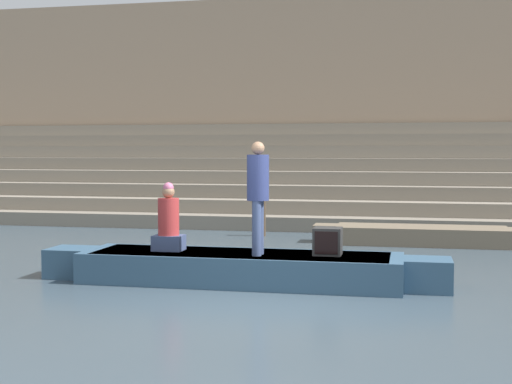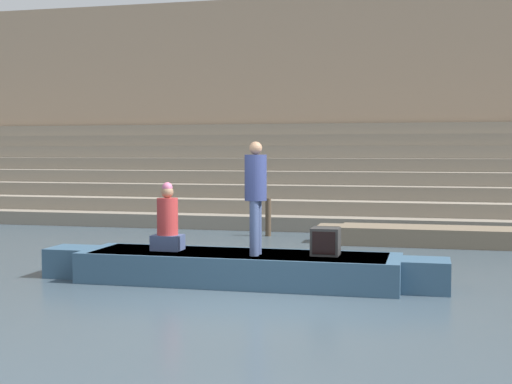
{
  "view_description": "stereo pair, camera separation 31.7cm",
  "coord_description": "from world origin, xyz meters",
  "px_view_note": "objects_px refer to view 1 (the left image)",
  "views": [
    {
      "loc": [
        1.94,
        -9.27,
        2.1
      ],
      "look_at": [
        -0.64,
        2.83,
        1.38
      ],
      "focal_mm": 50.0,
      "sensor_mm": 36.0,
      "label": 1
    },
    {
      "loc": [
        2.25,
        -9.2,
        2.1
      ],
      "look_at": [
        -0.64,
        2.83,
        1.38
      ],
      "focal_mm": 50.0,
      "sensor_mm": 36.0,
      "label": 2
    }
  ],
  "objects_px": {
    "rowboat_main": "(240,267)",
    "person_rowing": "(169,223)",
    "moored_boat_shore": "(421,235)",
    "mooring_post": "(263,217)",
    "tv_set": "(328,241)",
    "person_standing": "(258,190)"
  },
  "relations": [
    {
      "from": "rowboat_main",
      "to": "mooring_post",
      "type": "xyz_separation_m",
      "value": [
        -0.9,
        6.22,
        0.21
      ]
    },
    {
      "from": "rowboat_main",
      "to": "tv_set",
      "type": "bearing_deg",
      "value": 4.4
    },
    {
      "from": "person_standing",
      "to": "mooring_post",
      "type": "height_order",
      "value": "person_standing"
    },
    {
      "from": "person_rowing",
      "to": "tv_set",
      "type": "bearing_deg",
      "value": 4.83
    },
    {
      "from": "person_standing",
      "to": "person_rowing",
      "type": "distance_m",
      "value": 1.64
    },
    {
      "from": "person_rowing",
      "to": "mooring_post",
      "type": "relative_size",
      "value": 1.18
    },
    {
      "from": "person_rowing",
      "to": "mooring_post",
      "type": "distance_m",
      "value": 6.21
    },
    {
      "from": "rowboat_main",
      "to": "mooring_post",
      "type": "height_order",
      "value": "mooring_post"
    },
    {
      "from": "person_rowing",
      "to": "moored_boat_shore",
      "type": "relative_size",
      "value": 0.23
    },
    {
      "from": "rowboat_main",
      "to": "person_rowing",
      "type": "relative_size",
      "value": 5.88
    },
    {
      "from": "person_standing",
      "to": "moored_boat_shore",
      "type": "relative_size",
      "value": 0.36
    },
    {
      "from": "person_rowing",
      "to": "person_standing",
      "type": "bearing_deg",
      "value": -3.57
    },
    {
      "from": "person_standing",
      "to": "person_rowing",
      "type": "relative_size",
      "value": 1.59
    },
    {
      "from": "person_standing",
      "to": "mooring_post",
      "type": "xyz_separation_m",
      "value": [
        -1.22,
        6.38,
        -1.03
      ]
    },
    {
      "from": "moored_boat_shore",
      "to": "rowboat_main",
      "type": "bearing_deg",
      "value": -117.27
    },
    {
      "from": "mooring_post",
      "to": "person_standing",
      "type": "bearing_deg",
      "value": -79.16
    },
    {
      "from": "mooring_post",
      "to": "person_rowing",
      "type": "bearing_deg",
      "value": -92.8
    },
    {
      "from": "moored_boat_shore",
      "to": "mooring_post",
      "type": "xyz_separation_m",
      "value": [
        -3.79,
        0.79,
        0.25
      ]
    },
    {
      "from": "rowboat_main",
      "to": "person_rowing",
      "type": "height_order",
      "value": "person_rowing"
    },
    {
      "from": "rowboat_main",
      "to": "tv_set",
      "type": "height_order",
      "value": "tv_set"
    },
    {
      "from": "person_standing",
      "to": "person_rowing",
      "type": "xyz_separation_m",
      "value": [
        -1.52,
        0.2,
        -0.57
      ]
    },
    {
      "from": "rowboat_main",
      "to": "person_rowing",
      "type": "bearing_deg",
      "value": 179.01
    }
  ]
}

